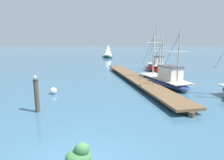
{
  "coord_description": "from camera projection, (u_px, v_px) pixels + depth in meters",
  "views": [
    {
      "loc": [
        0.28,
        -5.82,
        4.05
      ],
      "look_at": [
        2.17,
        7.54,
        1.4
      ],
      "focal_mm": 31.64,
      "sensor_mm": 36.0,
      "label": 1
    }
  ],
  "objects": [
    {
      "name": "floating_dock",
      "position": [
        135.0,
        78.0,
        20.39
      ],
      "size": [
        2.91,
        20.48,
        0.53
      ],
      "color": "brown",
      "rests_on": "ground"
    },
    {
      "name": "fishing_boat_0",
      "position": [
        156.0,
        66.0,
        27.59
      ],
      "size": [
        2.38,
        6.0,
        6.58
      ],
      "color": "#AD2823",
      "rests_on": "ground"
    },
    {
      "name": "fishing_boat_1",
      "position": [
        164.0,
        79.0,
        18.3
      ],
      "size": [
        3.3,
        7.76,
        5.01
      ],
      "color": "navy",
      "rests_on": "ground"
    },
    {
      "name": "mooring_piling",
      "position": [
        37.0,
        95.0,
        11.34
      ],
      "size": [
        0.3,
        0.3,
        1.92
      ],
      "color": "#4C3D2D",
      "rests_on": "ground"
    },
    {
      "name": "perched_seagull",
      "position": [
        35.0,
        77.0,
        11.14
      ],
      "size": [
        0.15,
        0.38,
        0.27
      ],
      "color": "gold",
      "rests_on": "mooring_piling"
    },
    {
      "name": "mooring_buoy",
      "position": [
        53.0,
        91.0,
        15.39
      ],
      "size": [
        0.53,
        0.53,
        0.6
      ],
      "color": "silver",
      "rests_on": "ground"
    },
    {
      "name": "distant_sailboat",
      "position": [
        108.0,
        51.0,
        48.73
      ],
      "size": [
        3.33,
        4.25,
        3.65
      ],
      "color": "#337556",
      "rests_on": "ground"
    }
  ]
}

